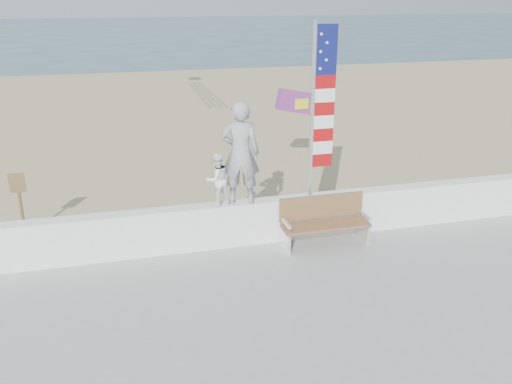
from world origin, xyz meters
TOP-DOWN VIEW (x-y plane):
  - ground at (0.00, 0.00)m, footprint 220.00×220.00m
  - sand at (0.00, 9.00)m, footprint 90.00×40.00m
  - seawall at (0.00, 2.00)m, footprint 30.00×0.35m
  - adult at (-0.06, 2.00)m, footprint 0.86×0.68m
  - child at (-0.54, 2.00)m, footprint 0.62×0.56m
  - bench at (1.57, 1.55)m, footprint 1.80×0.57m
  - flag at (1.53, 2.00)m, footprint 0.50×0.08m
  - parafoil_kite at (2.49, 6.18)m, footprint 1.12×0.38m
  - sign at (-4.46, 3.66)m, footprint 0.32×0.07m

SIDE VIEW (x-z plane):
  - ground at x=0.00m, z-range 0.00..0.00m
  - sand at x=0.00m, z-range 0.00..0.08m
  - seawall at x=0.00m, z-range 0.18..1.08m
  - bench at x=1.57m, z-range 0.19..1.19m
  - sign at x=-4.46m, z-range 0.21..1.67m
  - child at x=-0.54m, z-range 1.08..2.14m
  - adult at x=-0.06m, z-range 1.08..3.15m
  - parafoil_kite at x=2.49m, z-range 1.83..2.59m
  - flag at x=1.53m, z-range 1.24..4.74m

